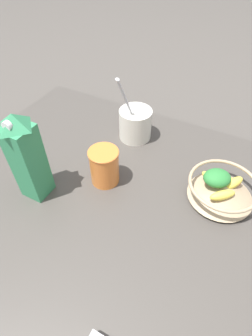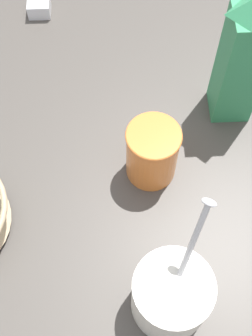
{
  "view_description": "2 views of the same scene",
  "coord_description": "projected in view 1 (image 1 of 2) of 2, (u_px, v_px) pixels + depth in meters",
  "views": [
    {
      "loc": [
        0.32,
        -0.38,
        0.65
      ],
      "look_at": [
        0.07,
        0.11,
        0.09
      ],
      "focal_mm": 28.0,
      "sensor_mm": 36.0,
      "label": 1
    },
    {
      "loc": [
        0.07,
        0.47,
        0.77
      ],
      "look_at": [
        0.06,
        0.11,
        0.09
      ],
      "focal_mm": 50.0,
      "sensor_mm": 36.0,
      "label": 2
    }
  ],
  "objects": [
    {
      "name": "countertop",
      "position": [
        88.0,
        200.0,
        0.79
      ],
      "size": [
        0.98,
        0.98,
        0.03
      ],
      "color": "#47423D",
      "rests_on": "ground_plane"
    },
    {
      "name": "yogurt_tub",
      "position": [
        135.0,
        123.0,
        0.93
      ],
      "size": [
        0.12,
        0.13,
        0.25
      ],
      "color": "silver",
      "rests_on": "countertop"
    },
    {
      "name": "drinking_cup",
      "position": [
        104.0,
        166.0,
        0.78
      ],
      "size": [
        0.09,
        0.09,
        0.12
      ],
      "color": "orange",
      "rests_on": "countertop"
    },
    {
      "name": "ground_plane",
      "position": [
        89.0,
        203.0,
        0.8
      ],
      "size": [
        6.0,
        6.0,
        0.0
      ],
      "primitive_type": "plane",
      "color": "#4C4742"
    },
    {
      "name": "milk_carton",
      "position": [
        27.0,
        157.0,
        0.69
      ],
      "size": [
        0.07,
        0.07,
        0.27
      ],
      "color": "#338C59",
      "rests_on": "countertop"
    },
    {
      "name": "fruit_bowl",
      "position": [
        222.0,
        188.0,
        0.74
      ],
      "size": [
        0.2,
        0.2,
        0.09
      ],
      "color": "tan",
      "rests_on": "countertop"
    }
  ]
}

